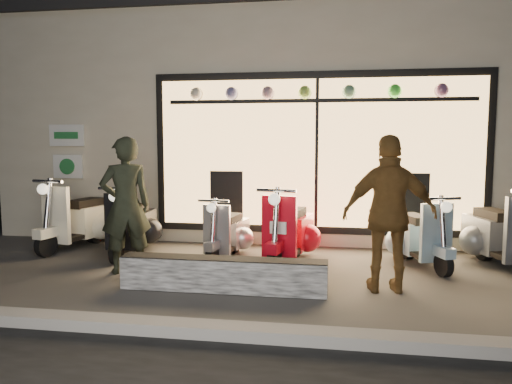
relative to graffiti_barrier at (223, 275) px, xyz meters
The scene contains 12 objects.
ground 0.70m from the graffiti_barrier, 75.16° to the left, with size 40.00×40.00×0.00m, color #383533.
kerb 1.37m from the graffiti_barrier, 82.73° to the right, with size 40.00×0.25×0.12m, color slate.
shop_building 5.95m from the graffiti_barrier, 88.21° to the left, with size 10.20×6.23×4.20m.
graffiti_barrier is the anchor object (origin of this frame).
scooter_silver 1.77m from the graffiti_barrier, 100.20° to the left, with size 0.53×1.27×0.90m.
scooter_red 1.77m from the graffiti_barrier, 68.48° to the left, with size 0.67×1.52×1.08m.
scooter_black 2.60m from the graffiti_barrier, 136.21° to the left, with size 0.52×1.48×1.05m.
scooter_cream 3.51m from the graffiti_barrier, 144.68° to the left, with size 0.74×1.58×1.12m.
scooter_blue 3.01m from the graffiti_barrier, 35.45° to the left, with size 0.77×1.38×0.99m.
scooter_grey 4.00m from the graffiti_barrier, 27.26° to the left, with size 0.78×1.56×1.12m.
man 1.74m from the graffiti_barrier, 157.29° to the left, with size 0.66×0.44×1.82m, color black.
woman 2.07m from the graffiti_barrier, ahead, with size 1.08×0.45×1.84m, color brown.
Camera 1 is at (1.14, -6.25, 1.80)m, focal length 35.00 mm.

